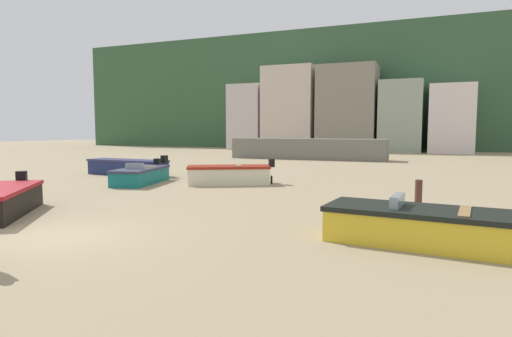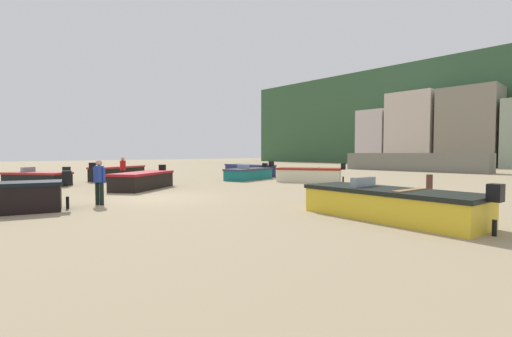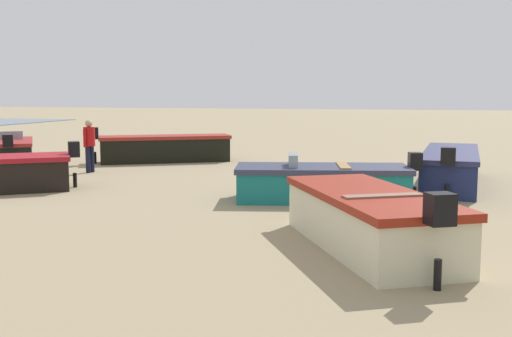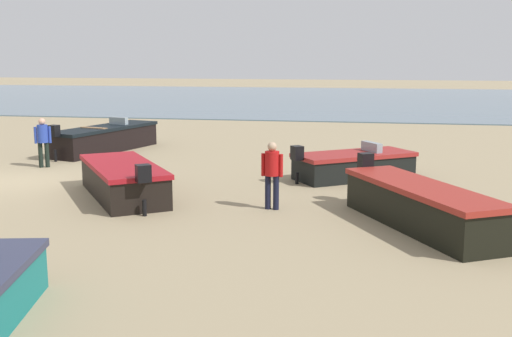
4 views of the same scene
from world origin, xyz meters
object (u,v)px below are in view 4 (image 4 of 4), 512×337
object	(u,v)px
boat_black_0	(354,165)
boat_black_4	(123,180)
beach_walker_foreground	(272,170)
boat_black_1	(420,206)
beach_walker_distant	(43,139)
boat_black_5	(105,139)

from	to	relation	value
boat_black_0	boat_black_4	world-z (taller)	boat_black_4
boat_black_0	beach_walker_foreground	xyz separation A→B (m)	(1.81, 4.16, 0.55)
boat_black_1	beach_walker_distant	xyz separation A→B (m)	(11.56, -5.30, 0.48)
boat_black_1	boat_black_5	bearing A→B (deg)	-68.11
boat_black_1	beach_walker_distant	bearing A→B (deg)	-53.75
beach_walker_distant	boat_black_0	bearing A→B (deg)	-27.08
boat_black_5	beach_walker_distant	size ratio (longest dim) A/B	3.29
boat_black_5	beach_walker_distant	bearing A→B (deg)	-82.63
boat_black_4	boat_black_1	bearing A→B (deg)	-47.30
beach_walker_foreground	boat_black_5	bearing A→B (deg)	140.85
boat_black_1	beach_walker_foreground	world-z (taller)	beach_walker_foreground
boat_black_4	beach_walker_distant	size ratio (longest dim) A/B	2.60
boat_black_1	boat_black_4	size ratio (longest dim) A/B	1.09
boat_black_0	beach_walker_distant	distance (m)	10.05
boat_black_4	beach_walker_distant	xyz separation A→B (m)	(4.24, -3.66, 0.51)
boat_black_5	beach_walker_distant	xyz separation A→B (m)	(0.53, 3.63, 0.46)
boat_black_0	beach_walker_distant	xyz separation A→B (m)	(10.04, -0.10, 0.55)
boat_black_4	beach_walker_foreground	distance (m)	4.06
boat_black_5	beach_walker_foreground	bearing A→B (deg)	-30.10
boat_black_5	beach_walker_foreground	world-z (taller)	beach_walker_foreground
boat_black_4	boat_black_5	xyz separation A→B (m)	(3.71, -7.29, 0.04)
boat_black_0	boat_black_5	size ratio (longest dim) A/B	0.71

